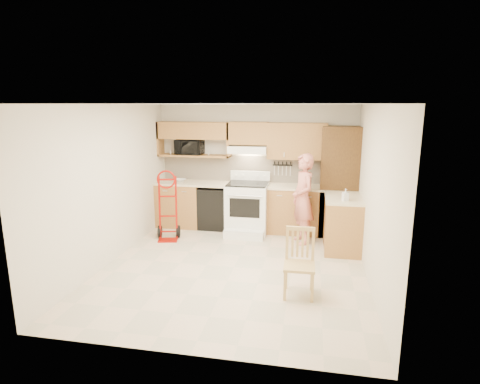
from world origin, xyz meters
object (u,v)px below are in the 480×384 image
(hand_truck, at_px, (167,209))
(dining_chair, at_px, (299,263))
(range, at_px, (247,204))
(person, at_px, (303,199))
(microwave, at_px, (190,147))

(hand_truck, distance_m, dining_chair, 3.09)
(range, bearing_deg, dining_chair, -65.51)
(range, relative_size, person, 0.72)
(microwave, relative_size, range, 0.47)
(microwave, height_order, range, microwave)
(range, relative_size, dining_chair, 1.31)
(range, height_order, dining_chair, range)
(range, xyz_separation_m, person, (1.09, -0.36, 0.23))
(hand_truck, bearing_deg, person, -6.29)
(microwave, bearing_deg, dining_chair, -48.80)
(person, distance_m, hand_truck, 2.51)
(microwave, distance_m, hand_truck, 1.47)
(person, distance_m, dining_chair, 2.12)
(range, bearing_deg, microwave, 163.60)
(microwave, relative_size, dining_chair, 0.61)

